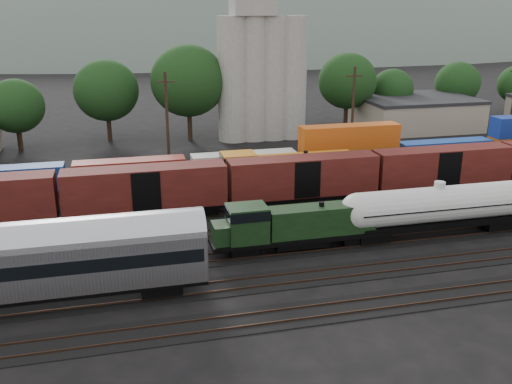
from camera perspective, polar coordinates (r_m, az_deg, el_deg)
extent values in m
plane|color=black|center=(53.41, 6.68, -3.24)|extent=(600.00, 600.00, 0.00)
cube|color=black|center=(41.02, 14.05, -10.57)|extent=(180.00, 3.20, 0.08)
cube|color=#382319|center=(40.43, 14.53, -10.93)|extent=(180.00, 0.08, 0.16)
cube|color=#382319|center=(41.53, 13.60, -10.03)|extent=(180.00, 0.08, 0.16)
cube|color=black|center=(44.97, 11.12, -7.68)|extent=(180.00, 3.20, 0.08)
cube|color=#382319|center=(44.35, 11.51, -7.97)|extent=(180.00, 0.08, 0.16)
cube|color=#382319|center=(45.52, 10.75, -7.21)|extent=(180.00, 0.08, 0.16)
cube|color=black|center=(49.11, 8.70, -5.25)|extent=(180.00, 3.20, 0.08)
cube|color=#382319|center=(48.47, 9.03, -5.49)|extent=(180.00, 0.08, 0.16)
cube|color=#382319|center=(49.68, 8.39, -4.85)|extent=(180.00, 0.08, 0.16)
cube|color=black|center=(53.40, 6.68, -3.20)|extent=(180.00, 3.20, 0.08)
cube|color=#382319|center=(52.74, 6.95, -3.39)|extent=(180.00, 0.08, 0.16)
cube|color=#382319|center=(53.99, 6.42, -2.85)|extent=(180.00, 0.08, 0.16)
cube|color=black|center=(57.80, 4.97, -1.45)|extent=(180.00, 3.20, 0.08)
cube|color=#382319|center=(57.14, 5.20, -1.61)|extent=(180.00, 0.08, 0.16)
cube|color=#382319|center=(58.41, 4.75, -1.15)|extent=(180.00, 0.08, 0.16)
cube|color=black|center=(62.29, 3.50, 0.05)|extent=(180.00, 3.20, 0.08)
cube|color=#382319|center=(61.62, 3.70, -0.08)|extent=(180.00, 0.08, 0.16)
cube|color=#382319|center=(62.92, 3.31, 0.32)|extent=(180.00, 0.08, 0.16)
cube|color=black|center=(66.86, 2.24, 1.34)|extent=(180.00, 3.20, 0.08)
cube|color=#382319|center=(66.18, 2.41, 1.24)|extent=(180.00, 0.08, 0.16)
cube|color=#382319|center=(67.50, 2.07, 1.58)|extent=(180.00, 0.08, 0.16)
cube|color=black|center=(47.39, 4.42, -4.49)|extent=(14.97, 2.55, 0.35)
cube|color=black|center=(47.55, 4.41, -4.93)|extent=(4.40, 1.94, 0.70)
cube|color=black|center=(47.45, 6.52, -2.75)|extent=(8.98, 2.11, 2.38)
cube|color=black|center=(45.65, -0.90, -3.14)|extent=(3.17, 2.55, 2.90)
cube|color=black|center=(45.33, -0.91, -2.05)|extent=(3.26, 2.64, 0.79)
cube|color=black|center=(45.51, -3.48, -4.14)|extent=(1.41, 2.11, 1.58)
cylinder|color=black|center=(47.00, 6.58, -1.25)|extent=(0.44, 0.44, 0.44)
cube|color=black|center=(46.44, -1.25, -5.70)|extent=(2.29, 1.76, 0.62)
cube|color=black|center=(49.23, 9.72, -4.54)|extent=(2.29, 1.76, 0.62)
cylinder|color=silver|center=(51.84, 17.71, -1.15)|extent=(14.88, 3.07, 3.07)
sphere|color=silver|center=(48.47, 10.16, -1.88)|extent=(3.07, 3.07, 3.07)
sphere|color=silver|center=(56.01, 24.24, -0.49)|extent=(3.07, 3.07, 3.07)
cylinder|color=silver|center=(51.32, 17.90, 0.69)|extent=(0.95, 0.95, 0.53)
cube|color=black|center=(51.84, 17.71, -1.15)|extent=(15.22, 3.21, 0.08)
cube|color=black|center=(52.40, 17.54, -2.89)|extent=(14.37, 2.33, 0.53)
cube|color=black|center=(49.84, 11.44, -4.26)|extent=(2.75, 2.11, 0.74)
cube|color=black|center=(55.93, 22.84, -2.86)|extent=(2.75, 2.11, 0.74)
cube|color=silver|center=(40.72, -23.79, -7.17)|extent=(26.13, 3.16, 3.27)
cylinder|color=silver|center=(40.09, -24.09, -5.05)|extent=(26.13, 3.16, 3.16)
cube|color=black|center=(40.56, -23.86, -6.67)|extent=(25.60, 3.22, 0.91)
cube|color=black|center=(41.45, -23.49, -9.36)|extent=(26.13, 2.83, 0.44)
cube|color=black|center=(41.03, -9.46, -9.21)|extent=(2.83, 2.18, 0.76)
cube|color=black|center=(61.77, 3.06, 1.10)|extent=(17.63, 2.84, 0.39)
cube|color=black|center=(61.90, 3.05, 0.71)|extent=(4.90, 2.16, 0.78)
cube|color=orange|center=(61.97, 4.96, 2.58)|extent=(10.58, 2.35, 2.65)
cube|color=orange|center=(59.98, -1.76, 2.40)|extent=(3.53, 2.84, 3.23)
cube|color=black|center=(59.71, -1.77, 3.35)|extent=(3.62, 2.94, 0.88)
cube|color=orange|center=(59.74, -4.07, 1.57)|extent=(1.57, 2.35, 1.76)
cylinder|color=black|center=(61.59, 4.99, 3.90)|extent=(0.49, 0.49, 0.49)
cube|color=black|center=(60.63, -2.07, 0.15)|extent=(2.55, 1.96, 0.69)
cube|color=black|center=(63.77, 7.91, 0.90)|extent=(2.55, 1.96, 0.69)
cube|color=black|center=(54.62, -10.87, -1.61)|extent=(15.00, 2.60, 0.40)
cube|color=#4C1612|center=(53.96, -11.00, 0.49)|extent=(15.00, 2.90, 3.80)
cube|color=black|center=(57.31, 4.66, -0.39)|extent=(15.00, 2.60, 0.40)
cube|color=#4C1612|center=(56.68, 4.71, 1.63)|extent=(15.00, 2.90, 3.80)
cube|color=black|center=(63.72, 17.92, 0.69)|extent=(15.00, 2.60, 0.40)
cube|color=#4C1612|center=(63.15, 18.11, 2.50)|extent=(15.00, 2.90, 3.80)
cube|color=black|center=(66.73, 2.24, 1.72)|extent=(160.00, 2.60, 0.60)
cube|color=navy|center=(64.94, -23.82, 1.15)|extent=(12.00, 2.40, 2.60)
cube|color=maroon|center=(63.85, -12.48, 2.03)|extent=(12.00, 2.40, 2.60)
cube|color=silver|center=(65.31, -1.20, 2.83)|extent=(12.00, 2.40, 2.60)
cube|color=#BF5F13|center=(69.14, 9.22, 3.46)|extent=(12.00, 2.40, 2.60)
cube|color=#D25815|center=(68.54, 9.33, 5.56)|extent=(12.00, 2.40, 2.60)
cube|color=#153D93|center=(74.99, 18.30, 3.92)|extent=(12.00, 2.40, 2.60)
cylinder|color=#A7A499|center=(84.80, -2.33, 11.13)|extent=(4.40, 4.40, 18.00)
cylinder|color=#A7A499|center=(85.45, -0.32, 11.20)|extent=(4.40, 4.40, 18.00)
cylinder|color=#A7A499|center=(86.19, 1.66, 11.25)|extent=(4.40, 4.40, 18.00)
cylinder|color=#A7A499|center=(87.03, 3.60, 11.29)|extent=(4.40, 4.40, 18.00)
cube|color=#9E937F|center=(98.56, 15.58, 7.54)|extent=(18.00, 14.00, 4.60)
cube|color=#232326|center=(98.15, 15.70, 9.00)|extent=(18.36, 14.28, 0.50)
cylinder|color=black|center=(86.39, -22.53, 4.79)|extent=(0.70, 0.70, 2.87)
ellipsoid|color=#193B16|center=(85.52, -22.92, 7.93)|extent=(7.79, 7.79, 7.38)
cylinder|color=black|center=(88.29, -14.45, 6.07)|extent=(0.70, 0.70, 3.47)
ellipsoid|color=#193B16|center=(87.31, -14.75, 9.80)|extent=(9.41, 9.41, 8.91)
cylinder|color=black|center=(86.67, -6.63, 6.51)|extent=(0.70, 0.70, 4.06)
ellipsoid|color=#193B16|center=(85.56, -6.80, 10.99)|extent=(11.03, 11.03, 10.45)
cylinder|color=black|center=(94.38, -0.13, 7.06)|extent=(0.70, 0.70, 2.36)
ellipsoid|color=#193B16|center=(93.70, -0.13, 9.43)|extent=(6.40, 6.40, 6.06)
cylinder|color=black|center=(96.71, 8.95, 7.46)|extent=(0.70, 0.70, 3.50)
ellipsoid|color=#193B16|center=(95.82, 9.13, 10.91)|extent=(9.51, 9.51, 9.01)
cylinder|color=black|center=(102.22, 13.28, 7.52)|extent=(0.70, 0.70, 2.65)
ellipsoid|color=#193B16|center=(101.53, 13.46, 9.98)|extent=(7.18, 7.18, 6.80)
cylinder|color=black|center=(108.98, 19.24, 7.70)|extent=(0.70, 0.70, 2.89)
ellipsoid|color=#193B16|center=(108.29, 19.51, 10.22)|extent=(7.85, 7.85, 7.43)
cylinder|color=black|center=(70.00, -8.87, 6.94)|extent=(0.36, 0.36, 12.00)
cube|color=black|center=(69.24, -9.06, 10.84)|extent=(2.20, 0.18, 0.18)
cylinder|color=black|center=(75.87, 9.64, 7.76)|extent=(0.36, 0.36, 12.00)
cube|color=black|center=(75.17, 9.83, 11.36)|extent=(2.20, 0.18, 0.18)
ellipsoid|color=#59665B|center=(314.70, -3.18, 10.47)|extent=(520.00, 286.00, 130.00)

